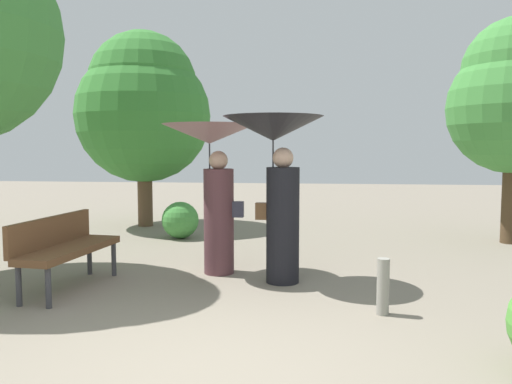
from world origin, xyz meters
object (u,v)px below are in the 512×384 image
(tree_mid_left, at_px, (143,106))
(person_right, at_px, (277,162))
(park_bench, at_px, (64,245))
(person_left, at_px, (213,166))
(path_marker_post, at_px, (383,287))

(tree_mid_left, bearing_deg, person_right, -53.24)
(park_bench, relative_size, tree_mid_left, 0.39)
(tree_mid_left, bearing_deg, person_left, -59.34)
(path_marker_post, bearing_deg, person_left, 144.00)
(person_right, distance_m, park_bench, 2.63)
(park_bench, xyz_separation_m, tree_mid_left, (-0.67, 4.68, 1.98))
(person_left, relative_size, path_marker_post, 3.48)
(person_left, relative_size, person_right, 0.96)
(person_right, distance_m, path_marker_post, 1.94)
(person_right, height_order, tree_mid_left, tree_mid_left)
(park_bench, bearing_deg, path_marker_post, -92.29)
(person_right, relative_size, park_bench, 1.29)
(person_right, bearing_deg, path_marker_post, -131.54)
(park_bench, distance_m, path_marker_post, 3.54)
(park_bench, distance_m, tree_mid_left, 5.13)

